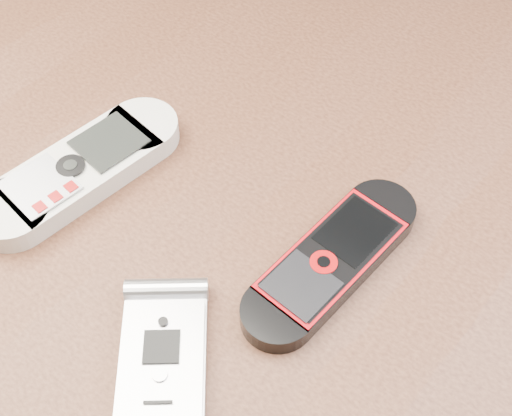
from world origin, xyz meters
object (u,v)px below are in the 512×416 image
object	(u,v)px
nokia_black_red	(332,260)
motorola_razr	(162,356)
nokia_white	(80,169)
table	(251,291)

from	to	relation	value
nokia_black_red	motorola_razr	size ratio (longest dim) A/B	1.54
nokia_white	table	bearing A→B (deg)	31.12
nokia_white	nokia_black_red	distance (m)	0.19
nokia_black_red	motorola_razr	xyz separation A→B (m)	(-0.04, -0.12, -0.00)
nokia_white	motorola_razr	world-z (taller)	nokia_white
nokia_white	motorola_razr	size ratio (longest dim) A/B	1.66
table	nokia_white	distance (m)	0.17
motorola_razr	nokia_white	bearing A→B (deg)	114.60
nokia_white	motorola_razr	xyz separation A→B (m)	(0.14, -0.07, -0.00)
nokia_black_red	motorola_razr	distance (m)	0.13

